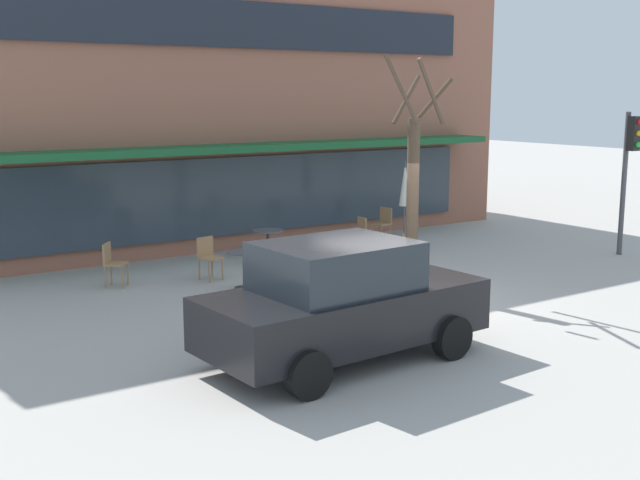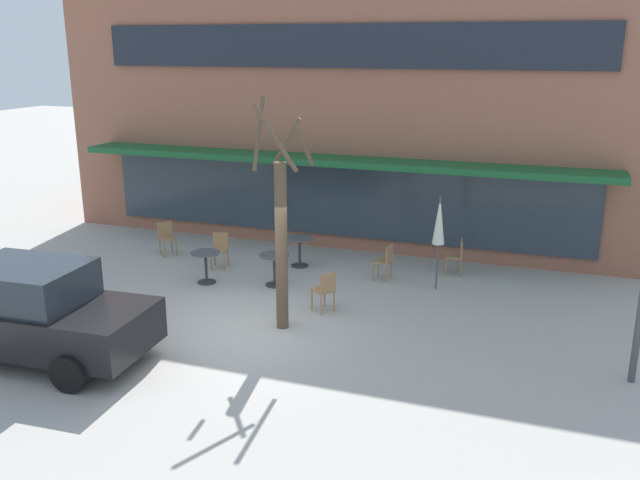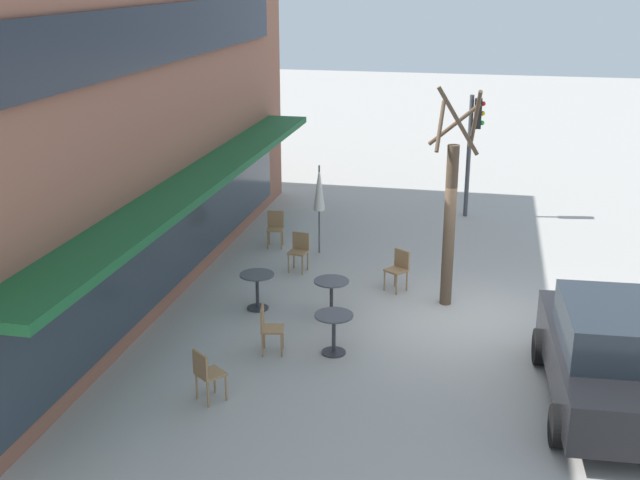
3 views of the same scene
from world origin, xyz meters
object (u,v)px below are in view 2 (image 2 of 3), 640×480
(cafe_table_by_tree, at_px, (300,247))
(street_tree, at_px, (281,232))
(cafe_table_near_wall, at_px, (274,265))
(cafe_chair_2, at_px, (457,254))
(patio_umbrella_green_folded, at_px, (439,221))
(cafe_chair_0, at_px, (385,260))
(cafe_chair_1, at_px, (166,236))
(cafe_chair_4, at_px, (220,247))
(cafe_table_streetside, at_px, (206,262))
(cafe_chair_3, at_px, (325,288))
(parked_sedan, at_px, (33,312))

(cafe_table_by_tree, relative_size, street_tree, 0.17)
(cafe_table_near_wall, relative_size, cafe_chair_2, 0.85)
(patio_umbrella_green_folded, bearing_deg, cafe_chair_0, 171.30)
(cafe_table_near_wall, bearing_deg, cafe_table_by_tree, 88.84)
(street_tree, bearing_deg, cafe_table_near_wall, 117.02)
(cafe_chair_1, xyz_separation_m, cafe_chair_4, (1.87, -0.49, 0.00))
(cafe_chair_0, height_order, cafe_chair_2, same)
(cafe_chair_1, bearing_deg, cafe_table_streetside, -38.08)
(patio_umbrella_green_folded, relative_size, street_tree, 0.48)
(cafe_chair_0, distance_m, street_tree, 3.93)
(cafe_chair_0, distance_m, cafe_chair_4, 4.22)
(cafe_chair_0, bearing_deg, cafe_chair_2, 32.59)
(cafe_table_near_wall, xyz_separation_m, cafe_chair_0, (2.36, 1.23, 0.01))
(cafe_chair_0, bearing_deg, cafe_chair_3, -106.54)
(cafe_table_by_tree, bearing_deg, cafe_chair_0, -7.72)
(cafe_table_near_wall, bearing_deg, cafe_chair_4, 156.89)
(cafe_table_near_wall, xyz_separation_m, cafe_table_streetside, (-1.61, -0.37, 0.00))
(parked_sedan, bearing_deg, cafe_chair_4, 83.20)
(parked_sedan, bearing_deg, cafe_table_near_wall, 62.99)
(cafe_chair_0, height_order, parked_sedan, parked_sedan)
(cafe_table_by_tree, distance_m, cafe_chair_1, 3.75)
(cafe_table_streetside, xyz_separation_m, cafe_chair_4, (-0.23, 1.15, 0.01))
(cafe_chair_1, height_order, cafe_chair_3, same)
(cafe_table_streetside, bearing_deg, cafe_table_near_wall, 12.88)
(cafe_chair_2, distance_m, cafe_chair_4, 5.92)
(cafe_table_streetside, height_order, parked_sedan, parked_sedan)
(cafe_chair_2, relative_size, parked_sedan, 0.21)
(cafe_table_streetside, height_order, cafe_chair_3, cafe_chair_3)
(cafe_chair_3, xyz_separation_m, cafe_chair_4, (-3.50, 1.92, 0.00))
(cafe_chair_4, distance_m, parked_sedan, 5.79)
(cafe_chair_0, distance_m, cafe_chair_2, 1.83)
(cafe_table_near_wall, distance_m, cafe_chair_4, 2.00)
(cafe_table_near_wall, height_order, street_tree, street_tree)
(cafe_table_by_tree, xyz_separation_m, cafe_chair_2, (3.87, 0.67, 0.01))
(patio_umbrella_green_folded, bearing_deg, cafe_chair_4, -177.40)
(cafe_table_by_tree, relative_size, cafe_chair_4, 0.85)
(parked_sedan, bearing_deg, cafe_table_by_tree, 68.52)
(cafe_chair_4, bearing_deg, cafe_chair_1, 165.21)
(cafe_table_streetside, bearing_deg, cafe_table_by_tree, 49.37)
(cafe_table_streetside, distance_m, cafe_chair_0, 4.28)
(cafe_chair_2, bearing_deg, cafe_table_by_tree, -170.14)
(cafe_chair_2, relative_size, cafe_chair_3, 1.00)
(cafe_table_near_wall, xyz_separation_m, cafe_table_by_tree, (0.03, 1.54, 0.00))
(cafe_chair_3, height_order, cafe_chair_4, same)
(cafe_chair_4, bearing_deg, parked_sedan, -96.80)
(cafe_chair_1, bearing_deg, patio_umbrella_green_folded, -1.92)
(cafe_table_streetside, bearing_deg, cafe_chair_2, 25.12)
(cafe_chair_4, bearing_deg, cafe_table_streetside, -78.61)
(cafe_table_near_wall, bearing_deg, parked_sedan, -117.01)
(patio_umbrella_green_folded, bearing_deg, street_tree, -127.70)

